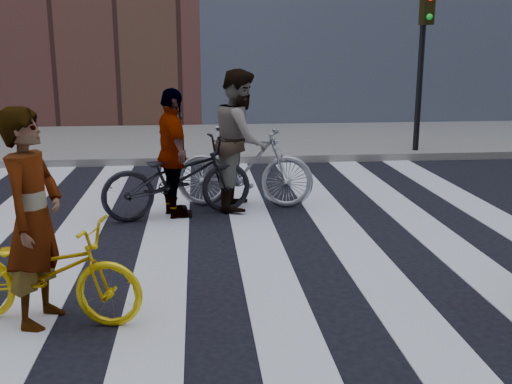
{
  "coord_description": "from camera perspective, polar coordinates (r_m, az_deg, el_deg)",
  "views": [
    {
      "loc": [
        -0.14,
        -6.58,
        2.28
      ],
      "look_at": [
        0.54,
        0.3,
        0.58
      ],
      "focal_mm": 42.0,
      "sensor_mm": 36.0,
      "label": 1
    }
  ],
  "objects": [
    {
      "name": "ground",
      "position": [
        6.96,
        -4.21,
        -5.35
      ],
      "size": [
        100.0,
        100.0,
        0.0
      ],
      "primitive_type": "plane",
      "color": "black",
      "rests_on": "ground"
    },
    {
      "name": "sidewalk_far",
      "position": [
        14.25,
        -5.04,
        4.83
      ],
      "size": [
        100.0,
        5.0,
        0.15
      ],
      "primitive_type": "cube",
      "color": "gray",
      "rests_on": "ground"
    },
    {
      "name": "zebra_crosswalk",
      "position": [
        6.96,
        -4.21,
        -5.3
      ],
      "size": [
        8.25,
        10.0,
        0.01
      ],
      "color": "silver",
      "rests_on": "ground"
    },
    {
      "name": "traffic_signal",
      "position": [
        12.74,
        15.65,
        13.29
      ],
      "size": [
        0.22,
        0.42,
        3.33
      ],
      "color": "black",
      "rests_on": "ground"
    },
    {
      "name": "bike_yellow_left",
      "position": [
        5.32,
        -19.49,
        -7.22
      ],
      "size": [
        1.77,
        0.95,
        0.88
      ],
      "primitive_type": "imported",
      "rotation": [
        0.0,
        0.0,
        1.34
      ],
      "color": "yellow",
      "rests_on": "ground"
    },
    {
      "name": "bike_silver_mid",
      "position": [
        8.55,
        -1.12,
        2.41
      ],
      "size": [
        2.04,
        0.89,
        1.19
      ],
      "primitive_type": "imported",
      "rotation": [
        0.0,
        0.0,
        1.4
      ],
      "color": "#9E9EA7",
      "rests_on": "ground"
    },
    {
      "name": "bike_dark_rear",
      "position": [
        8.14,
        -7.46,
        1.35
      ],
      "size": [
        2.18,
        1.27,
        1.08
      ],
      "primitive_type": "imported",
      "rotation": [
        0.0,
        0.0,
        1.86
      ],
      "color": "black",
      "rests_on": "ground"
    },
    {
      "name": "rider_left",
      "position": [
        5.19,
        -20.43,
        -2.38
      ],
      "size": [
        0.57,
        0.74,
        1.82
      ],
      "primitive_type": "imported",
      "rotation": [
        0.0,
        0.0,
        1.34
      ],
      "color": "slate",
      "rests_on": "ground"
    },
    {
      "name": "rider_mid",
      "position": [
        8.48,
        -1.47,
        5.01
      ],
      "size": [
        0.9,
        1.07,
        1.97
      ],
      "primitive_type": "imported",
      "rotation": [
        0.0,
        0.0,
        1.4
      ],
      "color": "slate",
      "rests_on": "ground"
    },
    {
      "name": "rider_rear",
      "position": [
        8.08,
        -7.89,
        3.62
      ],
      "size": [
        0.7,
        1.1,
        1.74
      ],
      "primitive_type": "imported",
      "rotation": [
        0.0,
        0.0,
        1.86
      ],
      "color": "slate",
      "rests_on": "ground"
    }
  ]
}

